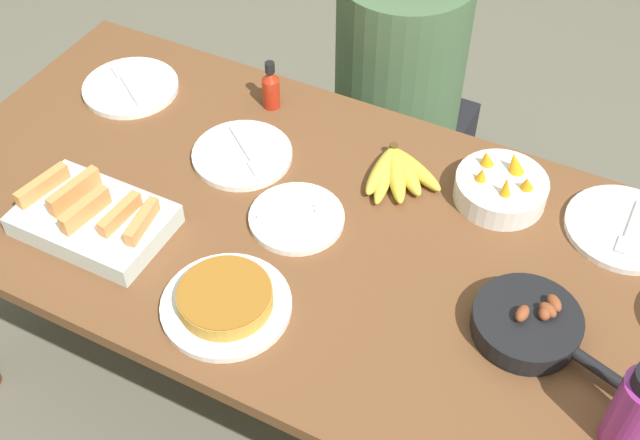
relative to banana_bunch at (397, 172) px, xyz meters
The scene contains 14 objects.
ground_plane 0.77m from the banana_bunch, 110.15° to the right, with size 14.00×14.00×0.00m, color #666051.
dining_table 0.26m from the banana_bunch, 110.15° to the right, with size 1.87×0.90×0.71m.
banana_bunch is the anchor object (origin of this frame).
melon_tray 0.69m from the banana_bunch, 139.60° to the right, with size 0.32×0.21×0.10m.
skillet 0.50m from the banana_bunch, 35.67° to the right, with size 0.33×0.21×0.08m.
frittata_plate_center 0.53m from the banana_bunch, 106.90° to the right, with size 0.26×0.26×0.05m.
empty_plate_near_front 0.37m from the banana_bunch, 163.83° to the right, with size 0.24×0.24×0.02m.
empty_plate_far_left 0.75m from the banana_bunch, behind, with size 0.25×0.25×0.02m.
empty_plate_far_right 0.26m from the banana_bunch, 122.42° to the right, with size 0.21×0.21×0.02m.
empty_plate_mid_edge 0.52m from the banana_bunch, ahead, with size 0.26×0.26×0.02m.
fruit_bowl_citrus 0.24m from the banana_bunch, 10.60° to the left, with size 0.21×0.21×0.11m.
water_bottle 0.76m from the banana_bunch, 34.74° to the right, with size 0.09×0.09×0.20m.
hot_sauce_bottle 0.40m from the banana_bunch, 165.66° to the left, with size 0.04×0.04×0.13m.
person_figure 0.61m from the banana_bunch, 111.59° to the left, with size 0.41×0.41×1.15m.
Camera 1 is at (0.54, -1.06, 2.01)m, focal length 45.00 mm.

